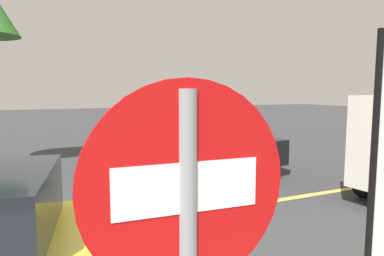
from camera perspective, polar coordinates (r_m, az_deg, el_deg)
ground_plane at (r=6.16m, az=-10.51°, el=-15.64°), size 80.00×80.00×0.00m
lane_marking_centre at (r=7.39m, az=13.30°, el=-11.89°), size 28.00×0.16×0.01m
car_black_near_curb at (r=8.84m, az=2.14°, el=-3.19°), size 4.31×2.10×1.68m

